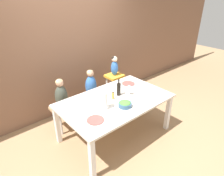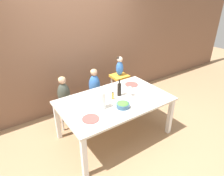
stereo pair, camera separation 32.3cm
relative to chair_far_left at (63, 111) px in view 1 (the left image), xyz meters
name	(u,v)px [view 1 (the left image)]	position (x,y,z in m)	size (l,w,h in m)	color
ground_plane	(115,134)	(0.58, -0.76, -0.37)	(14.00, 14.00, 0.00)	#9E7A56
wall_back	(71,46)	(0.58, 0.53, 0.98)	(10.00, 0.06, 2.70)	brown
dining_table	(115,104)	(0.58, -0.76, 0.27)	(1.79, 1.10, 0.72)	silver
chair_far_left	(63,111)	(0.00, 0.00, 0.00)	(0.40, 0.36, 0.45)	silver
chair_far_center	(92,99)	(0.63, 0.00, 0.00)	(0.40, 0.36, 0.45)	silver
chair_right_highchair	(114,82)	(1.23, 0.00, 0.18)	(0.34, 0.31, 0.73)	silver
person_child_left	(61,94)	(0.00, 0.00, 0.33)	(0.22, 0.20, 0.54)	#3D4238
person_child_center	(91,84)	(0.63, 0.00, 0.33)	(0.22, 0.20, 0.54)	#3366B2
person_baby_right	(114,65)	(1.23, 0.00, 0.57)	(0.16, 0.14, 0.40)	#3366B2
wine_bottle	(119,89)	(0.72, -0.69, 0.47)	(0.07, 0.07, 0.29)	black
paper_towel_roll	(104,101)	(0.27, -0.86, 0.49)	(0.11, 0.11, 0.27)	white
wine_glass_near	(129,88)	(0.86, -0.80, 0.48)	(0.08, 0.08, 0.17)	white
salad_bowl_large	(125,104)	(0.55, -1.02, 0.39)	(0.21, 0.21, 0.09)	#335675
dinner_plate_front_left	(95,120)	(-0.01, -1.01, 0.36)	(0.24, 0.24, 0.01)	#D14C47
dinner_plate_back_left	(81,103)	(0.07, -0.50, 0.36)	(0.24, 0.24, 0.01)	silver
dinner_plate_back_right	(128,84)	(1.15, -0.48, 0.36)	(0.24, 0.24, 0.01)	#D14C47
condiment_bottle_hot_sauce	(113,95)	(0.56, -0.72, 0.42)	(0.04, 0.04, 0.14)	#BC8E33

